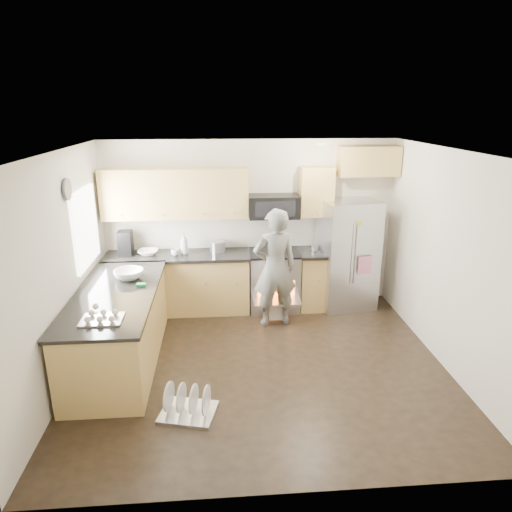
{
  "coord_description": "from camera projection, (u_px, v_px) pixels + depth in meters",
  "views": [
    {
      "loc": [
        -0.46,
        -4.95,
        3.06
      ],
      "look_at": [
        -0.02,
        0.5,
        1.26
      ],
      "focal_mm": 32.0,
      "sensor_mm": 36.0,
      "label": 1
    }
  ],
  "objects": [
    {
      "name": "ground",
      "position": [
        261.0,
        365.0,
        5.68
      ],
      "size": [
        4.5,
        4.5,
        0.0
      ],
      "primitive_type": "plane",
      "color": "black",
      "rests_on": "ground"
    },
    {
      "name": "stove_range",
      "position": [
        274.0,
        267.0,
        7.1
      ],
      "size": [
        0.76,
        0.97,
        1.79
      ],
      "color": "#B7B7BC",
      "rests_on": "ground"
    },
    {
      "name": "back_cabinet_run",
      "position": [
        213.0,
        250.0,
        6.99
      ],
      "size": [
        4.45,
        0.64,
        2.5
      ],
      "color": "tan",
      "rests_on": "ground"
    },
    {
      "name": "person",
      "position": [
        275.0,
        268.0,
        6.49
      ],
      "size": [
        0.69,
        0.51,
        1.74
      ],
      "primitive_type": "imported",
      "rotation": [
        0.0,
        0.0,
        3.3
      ],
      "color": "slate",
      "rests_on": "ground"
    },
    {
      "name": "peninsula",
      "position": [
        119.0,
        327.0,
        5.64
      ],
      "size": [
        0.96,
        2.36,
        1.04
      ],
      "color": "tan",
      "rests_on": "ground"
    },
    {
      "name": "room_shell",
      "position": [
        258.0,
        235.0,
        5.17
      ],
      "size": [
        4.54,
        4.04,
        2.62
      ],
      "color": "beige",
      "rests_on": "ground"
    },
    {
      "name": "dish_rack",
      "position": [
        188.0,
        406.0,
        4.74
      ],
      "size": [
        0.65,
        0.57,
        0.35
      ],
      "rotation": [
        0.0,
        0.0,
        -0.24
      ],
      "color": "#B7B7BC",
      "rests_on": "ground"
    },
    {
      "name": "refrigerator",
      "position": [
        347.0,
        255.0,
        7.12
      ],
      "size": [
        0.94,
        0.79,
        1.71
      ],
      "rotation": [
        0.0,
        0.0,
        0.17
      ],
      "color": "#B7B7BC",
      "rests_on": "ground"
    }
  ]
}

